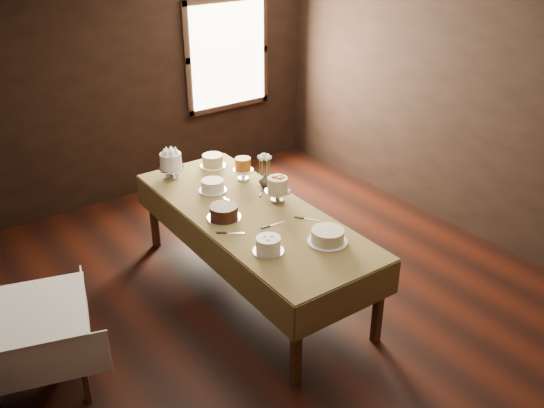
# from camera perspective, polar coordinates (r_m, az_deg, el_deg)

# --- Properties ---
(floor) EXTENTS (5.00, 6.00, 0.01)m
(floor) POSITION_cam_1_polar(r_m,az_deg,el_deg) (5.58, 1.23, -9.48)
(floor) COLOR black
(floor) RESTS_ON ground
(wall_back) EXTENTS (5.00, 0.02, 2.80)m
(wall_back) POSITION_cam_1_polar(r_m,az_deg,el_deg) (7.34, -13.28, 11.26)
(wall_back) COLOR black
(wall_back) RESTS_ON ground
(wall_right) EXTENTS (0.02, 6.00, 2.80)m
(wall_right) POSITION_cam_1_polar(r_m,az_deg,el_deg) (6.61, 19.08, 8.73)
(wall_right) COLOR black
(wall_right) RESTS_ON ground
(window) EXTENTS (1.10, 0.05, 1.30)m
(window) POSITION_cam_1_polar(r_m,az_deg,el_deg) (7.82, -4.32, 14.37)
(window) COLOR #FFEABF
(window) RESTS_ON wall_back
(display_table) EXTENTS (1.10, 2.72, 0.84)m
(display_table) POSITION_cam_1_polar(r_m,az_deg,el_deg) (5.35, -2.04, -1.33)
(display_table) COLOR #3D2617
(display_table) RESTS_ON ground
(side_table) EXTENTS (1.02, 1.02, 0.68)m
(side_table) POSITION_cam_1_polar(r_m,az_deg,el_deg) (4.73, -22.62, -10.41)
(side_table) COLOR #3D2617
(side_table) RESTS_ON ground
(cake_meringue) EXTENTS (0.26, 0.26, 0.28)m
(cake_meringue) POSITION_cam_1_polar(r_m,az_deg,el_deg) (6.03, -9.83, 3.67)
(cake_meringue) COLOR silver
(cake_meringue) RESTS_ON display_table
(cake_speckled) EXTENTS (0.28, 0.28, 0.13)m
(cake_speckled) POSITION_cam_1_polar(r_m,az_deg,el_deg) (6.26, -5.83, 4.21)
(cake_speckled) COLOR white
(cake_speckled) RESTS_ON display_table
(cake_lattice) EXTENTS (0.28, 0.28, 0.10)m
(cake_lattice) POSITION_cam_1_polar(r_m,az_deg,el_deg) (5.71, -5.83, 1.73)
(cake_lattice) COLOR white
(cake_lattice) RESTS_ON display_table
(cake_caramel) EXTENTS (0.21, 0.21, 0.25)m
(cake_caramel) POSITION_cam_1_polar(r_m,az_deg,el_deg) (5.91, -2.85, 3.35)
(cake_caramel) COLOR white
(cake_caramel) RESTS_ON display_table
(cake_chocolate) EXTENTS (0.31, 0.31, 0.12)m
(cake_chocolate) POSITION_cam_1_polar(r_m,az_deg,el_deg) (5.20, -4.73, -0.82)
(cake_chocolate) COLOR silver
(cake_chocolate) RESTS_ON display_table
(cake_flowers) EXTENTS (0.26, 0.26, 0.25)m
(cake_flowers) POSITION_cam_1_polar(r_m,az_deg,el_deg) (5.46, 0.54, 1.34)
(cake_flowers) COLOR silver
(cake_flowers) RESTS_ON display_table
(cake_swirl) EXTENTS (0.27, 0.27, 0.13)m
(cake_swirl) POSITION_cam_1_polar(r_m,az_deg,el_deg) (4.68, -0.37, -4.06)
(cake_swirl) COLOR silver
(cake_swirl) RESTS_ON display_table
(cake_cream) EXTENTS (0.34, 0.34, 0.12)m
(cake_cream) POSITION_cam_1_polar(r_m,az_deg,el_deg) (4.84, 5.47, -3.18)
(cake_cream) COLOR white
(cake_cream) RESTS_ON display_table
(cake_server_a) EXTENTS (0.24, 0.04, 0.01)m
(cake_server_a) POSITION_cam_1_polar(r_m,az_deg,el_deg) (5.11, 0.51, -1.92)
(cake_server_a) COLOR silver
(cake_server_a) RESTS_ON display_table
(cake_server_b) EXTENTS (0.16, 0.21, 0.01)m
(cake_server_b) POSITION_cam_1_polar(r_m,az_deg,el_deg) (5.19, 3.98, -1.54)
(cake_server_b) COLOR silver
(cake_server_b) RESTS_ON display_table
(cake_server_c) EXTENTS (0.05, 0.24, 0.01)m
(cake_server_c) POSITION_cam_1_polar(r_m,az_deg,el_deg) (5.57, -4.66, 0.57)
(cake_server_c) COLOR silver
(cake_server_c) RESTS_ON display_table
(cake_server_d) EXTENTS (0.19, 0.18, 0.01)m
(cake_server_d) POSITION_cam_1_polar(r_m,az_deg,el_deg) (5.73, -0.88, 1.44)
(cake_server_d) COLOR silver
(cake_server_d) RESTS_ON display_table
(cake_server_e) EXTENTS (0.21, 0.16, 0.01)m
(cake_server_e) POSITION_cam_1_polar(r_m,az_deg,el_deg) (4.98, -3.57, -2.85)
(cake_server_e) COLOR silver
(cake_server_e) RESTS_ON display_table
(flower_vase) EXTENTS (0.16, 0.16, 0.13)m
(flower_vase) POSITION_cam_1_polar(r_m,az_deg,el_deg) (5.79, -0.72, 2.37)
(flower_vase) COLOR #2D2823
(flower_vase) RESTS_ON display_table
(flower_bouquet) EXTENTS (0.14, 0.14, 0.20)m
(flower_bouquet) POSITION_cam_1_polar(r_m,az_deg,el_deg) (5.71, -0.73, 4.03)
(flower_bouquet) COLOR white
(flower_bouquet) RESTS_ON flower_vase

